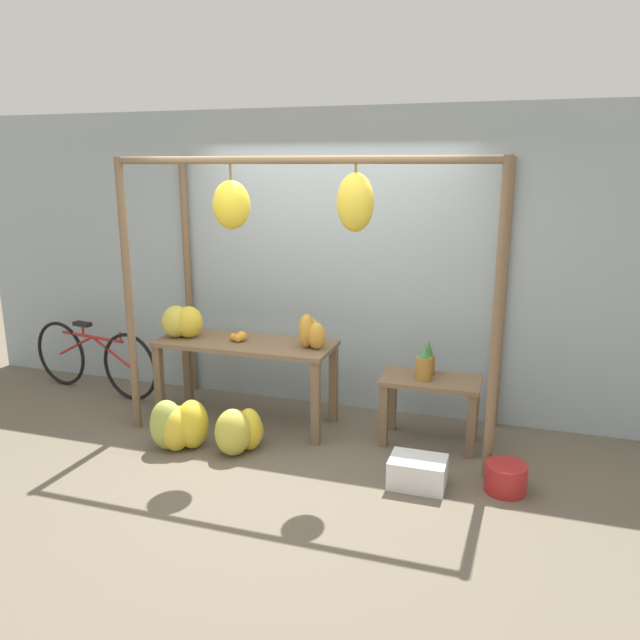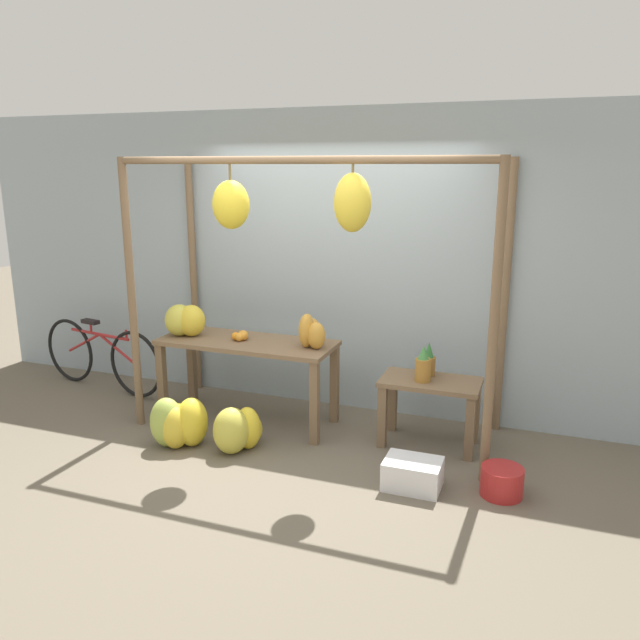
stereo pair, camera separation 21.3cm
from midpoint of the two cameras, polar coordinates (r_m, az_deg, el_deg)
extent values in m
plane|color=#665B4C|center=(5.06, -2.27, -12.95)|extent=(20.00, 20.00, 0.00)
cube|color=#99A8B2|center=(5.87, 2.75, 5.22)|extent=(8.00, 0.08, 2.80)
cylinder|color=brown|center=(5.62, -15.81, 2.04)|extent=(0.07, 0.07, 2.36)
cylinder|color=brown|center=(4.58, 16.88, -0.70)|extent=(0.07, 0.07, 2.36)
cylinder|color=brown|center=(6.45, -10.56, 3.81)|extent=(0.07, 0.07, 2.36)
cylinder|color=brown|center=(5.56, 17.59, 1.78)|extent=(0.07, 0.07, 2.36)
cylinder|color=brown|center=(4.77, -1.26, 14.43)|extent=(3.05, 0.06, 0.06)
cylinder|color=brown|center=(4.98, -7.00, 13.28)|extent=(0.02, 0.02, 0.12)
ellipsoid|color=yellow|center=(4.99, -6.92, 10.41)|extent=(0.30, 0.27, 0.38)
cylinder|color=brown|center=(4.61, 4.39, 13.67)|extent=(0.02, 0.02, 0.06)
ellipsoid|color=gold|center=(4.62, 4.33, 10.64)|extent=(0.28, 0.25, 0.43)
cube|color=brown|center=(5.61, -5.63, -2.08)|extent=(1.59, 0.61, 0.04)
cube|color=brown|center=(5.87, -13.23, -5.58)|extent=(0.07, 0.07, 0.73)
cube|color=brown|center=(5.24, 0.68, -7.64)|extent=(0.07, 0.07, 0.73)
cube|color=brown|center=(6.28, -10.68, -4.16)|extent=(0.07, 0.07, 0.73)
cube|color=brown|center=(5.69, 2.42, -5.86)|extent=(0.07, 0.07, 0.73)
cube|color=brown|center=(5.27, 11.23, -5.60)|extent=(0.81, 0.46, 0.04)
cube|color=brown|center=(5.27, 6.89, -8.76)|extent=(0.07, 0.07, 0.53)
cube|color=brown|center=(5.17, 14.71, -9.61)|extent=(0.07, 0.07, 0.53)
cube|color=brown|center=(5.59, 7.76, -7.41)|extent=(0.07, 0.07, 0.53)
cube|color=brown|center=(5.50, 15.10, -8.17)|extent=(0.07, 0.07, 0.53)
ellipsoid|color=gold|center=(5.79, -10.65, -0.06)|extent=(0.32, 0.30, 0.29)
ellipsoid|color=gold|center=(5.82, -11.71, -0.02)|extent=(0.35, 0.35, 0.29)
sphere|color=orange|center=(5.62, -5.98, -1.40)|extent=(0.09, 0.09, 0.09)
sphere|color=orange|center=(5.61, -6.65, -1.49)|extent=(0.07, 0.07, 0.07)
sphere|color=orange|center=(5.58, -6.31, -1.57)|extent=(0.08, 0.08, 0.08)
sphere|color=orange|center=(5.61, -5.94, -1.43)|extent=(0.08, 0.08, 0.08)
sphere|color=orange|center=(5.62, -5.93, -1.46)|extent=(0.07, 0.07, 0.07)
sphere|color=orange|center=(5.66, -5.89, -1.34)|extent=(0.07, 0.07, 0.07)
sphere|color=orange|center=(5.60, -5.97, -1.41)|extent=(0.09, 0.09, 0.09)
cylinder|color=#A3702D|center=(5.19, 10.56, -4.53)|extent=(0.13, 0.13, 0.19)
cone|color=#428442|center=(5.14, 10.63, -2.92)|extent=(0.09, 0.09, 0.11)
cylinder|color=olive|center=(5.34, 11.01, -4.17)|extent=(0.11, 0.11, 0.16)
cone|color=#337538|center=(5.30, 11.08, -2.68)|extent=(0.08, 0.08, 0.13)
ellipsoid|color=yellow|center=(5.35, -10.52, -9.17)|extent=(0.32, 0.34, 0.42)
ellipsoid|color=gold|center=(5.43, -11.29, -9.56)|extent=(0.30, 0.28, 0.30)
ellipsoid|color=yellow|center=(5.42, -11.57, -9.29)|extent=(0.33, 0.32, 0.36)
ellipsoid|color=#9EB247|center=(5.38, -12.71, -9.12)|extent=(0.34, 0.32, 0.43)
ellipsoid|color=gold|center=(5.34, -11.95, -9.60)|extent=(0.28, 0.30, 0.37)
ellipsoid|color=yellow|center=(5.25, -5.45, -9.81)|extent=(0.30, 0.29, 0.36)
ellipsoid|color=gold|center=(5.31, -5.72, -9.93)|extent=(0.38, 0.37, 0.30)
ellipsoid|color=#9EB247|center=(5.31, -6.61, -10.02)|extent=(0.21, 0.23, 0.28)
ellipsoid|color=gold|center=(5.17, -6.93, -10.03)|extent=(0.40, 0.40, 0.39)
cube|color=silver|center=(4.74, 9.79, -13.71)|extent=(0.41, 0.30, 0.21)
cylinder|color=#AD2323|center=(4.79, 17.55, -13.91)|extent=(0.30, 0.30, 0.21)
torus|color=black|center=(7.23, -21.11, -2.61)|extent=(0.69, 0.15, 0.69)
torus|color=black|center=(6.52, -15.63, -3.93)|extent=(0.69, 0.15, 0.69)
cylinder|color=maroon|center=(6.80, -18.67, -1.26)|extent=(0.83, 0.17, 0.03)
cylinder|color=maroon|center=(7.01, -19.93, -1.95)|extent=(0.50, 0.11, 0.27)
cylinder|color=maroon|center=(6.65, -17.18, -2.57)|extent=(0.50, 0.11, 0.27)
cylinder|color=maroon|center=(6.88, -19.38, -0.71)|extent=(0.02, 0.02, 0.10)
cube|color=black|center=(6.86, -19.43, -0.15)|extent=(0.21, 0.11, 0.04)
cylinder|color=maroon|center=(6.50, -16.41, -1.30)|extent=(0.02, 0.02, 0.10)
ellipsoid|color=gold|center=(5.40, 0.47, -1.10)|extent=(0.13, 0.15, 0.24)
ellipsoid|color=gold|center=(5.38, 0.03, -0.92)|extent=(0.18, 0.18, 0.28)
ellipsoid|color=gold|center=(5.29, 0.82, -1.45)|extent=(0.16, 0.14, 0.24)
ellipsoid|color=gold|center=(5.33, -0.11, -1.00)|extent=(0.14, 0.16, 0.30)
camera|label=1|loc=(0.11, -88.84, 0.29)|focal=35.00mm
camera|label=2|loc=(0.11, 91.16, -0.29)|focal=35.00mm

